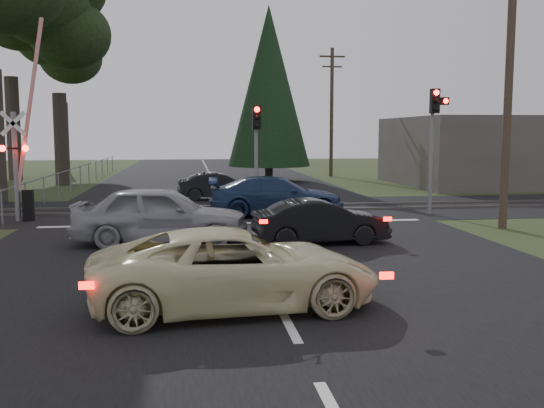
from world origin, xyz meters
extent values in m
plane|color=#313E1C|center=(0.00, 0.00, 0.00)|extent=(120.00, 120.00, 0.00)
cube|color=black|center=(0.00, 10.00, 0.01)|extent=(14.00, 100.00, 0.01)
cube|color=black|center=(0.00, 12.00, 0.01)|extent=(120.00, 8.00, 0.01)
cube|color=silver|center=(0.00, 8.20, 0.01)|extent=(13.00, 0.35, 0.00)
cube|color=#59544C|center=(0.00, 11.20, 0.05)|extent=(120.00, 0.12, 0.10)
cube|color=#59544C|center=(0.00, 12.80, 0.05)|extent=(120.00, 0.12, 0.10)
cylinder|color=slate|center=(-7.50, 9.80, 1.90)|extent=(0.18, 0.18, 3.80)
cube|color=white|center=(-7.50, 9.70, 3.40)|extent=(0.88, 0.03, 0.88)
cube|color=white|center=(-7.50, 9.70, 3.40)|extent=(0.88, 0.03, 0.88)
cube|color=black|center=(-7.50, 9.72, 2.55)|extent=(0.90, 0.06, 0.06)
sphere|color=#FF0C07|center=(-7.88, 9.65, 2.55)|extent=(0.22, 0.22, 0.22)
sphere|color=#FF0C07|center=(-7.12, 9.65, 2.55)|extent=(0.22, 0.22, 0.22)
cube|color=black|center=(-7.15, 9.80, 0.55)|extent=(0.35, 0.25, 1.10)
cube|color=red|center=(-6.95, 9.80, 4.00)|extent=(1.16, 0.10, 5.93)
cylinder|color=slate|center=(7.50, 9.60, 1.90)|extent=(0.14, 0.14, 3.80)
cube|color=black|center=(7.50, 9.42, 4.25)|extent=(0.32, 0.24, 0.90)
sphere|color=#FF0C07|center=(7.50, 9.29, 4.55)|extent=(0.20, 0.20, 0.20)
sphere|color=black|center=(7.50, 9.29, 4.25)|extent=(0.18, 0.18, 0.18)
sphere|color=black|center=(7.50, 9.29, 3.95)|extent=(0.18, 0.18, 0.18)
cube|color=black|center=(7.88, 9.42, 4.25)|extent=(0.28, 0.22, 0.28)
sphere|color=#FF0C07|center=(7.88, 9.30, 4.25)|extent=(0.18, 0.18, 0.18)
cylinder|color=slate|center=(1.00, 10.80, 1.60)|extent=(0.14, 0.14, 3.20)
cube|color=black|center=(1.00, 10.62, 3.65)|extent=(0.32, 0.24, 0.90)
sphere|color=#FF0C07|center=(1.00, 10.49, 3.95)|extent=(0.20, 0.20, 0.20)
sphere|color=black|center=(1.00, 10.49, 3.65)|extent=(0.18, 0.18, 0.18)
sphere|color=black|center=(1.00, 10.49, 3.35)|extent=(0.18, 0.18, 0.18)
cylinder|color=#4C3D2D|center=(8.50, 6.00, 4.50)|extent=(0.26, 0.26, 9.00)
cylinder|color=#4C3D2D|center=(8.50, 30.00, 4.50)|extent=(0.26, 0.26, 9.00)
cube|color=#4C3D2D|center=(8.50, 30.00, 8.40)|extent=(1.80, 0.12, 0.12)
cube|color=#4C3D2D|center=(8.50, 30.00, 7.70)|extent=(1.40, 0.10, 0.10)
cylinder|color=#4C3D2D|center=(8.50, 55.00, 4.50)|extent=(0.26, 0.26, 9.00)
cube|color=#4C3D2D|center=(8.50, 55.00, 8.40)|extent=(1.80, 0.12, 0.12)
cube|color=#4C3D2D|center=(8.50, 55.00, 7.70)|extent=(1.40, 0.10, 0.10)
cylinder|color=#473D33|center=(-9.00, 25.00, 2.70)|extent=(0.80, 0.80, 5.40)
ellipsoid|color=black|center=(-9.00, 25.00, 9.60)|extent=(6.00, 6.00, 7.20)
cylinder|color=#473D33|center=(-13.00, 30.00, 3.38)|extent=(0.89, 0.89, 6.75)
cylinder|color=#473D33|center=(-11.00, 36.00, 2.70)|extent=(0.80, 0.80, 5.40)
ellipsoid|color=black|center=(-11.00, 36.00, 9.60)|extent=(6.00, 6.00, 7.20)
cylinder|color=#473D33|center=(3.50, 26.00, 1.00)|extent=(0.50, 0.50, 2.00)
cone|color=black|center=(3.50, 26.00, 6.00)|extent=(5.20, 5.20, 10.00)
cube|color=#59514C|center=(18.00, 22.00, 2.00)|extent=(14.00, 10.00, 4.00)
imported|color=beige|center=(-0.77, -1.81, 0.70)|extent=(5.24, 2.77, 1.40)
imported|color=black|center=(2.05, 4.12, 0.61)|extent=(3.82, 1.59, 1.23)
imported|color=gray|center=(-2.34, 4.67, 0.82)|extent=(4.93, 2.32, 1.63)
imported|color=navy|center=(1.67, 10.00, 0.73)|extent=(5.14, 2.34, 1.46)
imported|color=black|center=(-0.20, 15.91, 0.62)|extent=(3.87, 1.60, 1.25)
camera|label=1|loc=(-1.55, -12.21, 3.07)|focal=40.00mm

